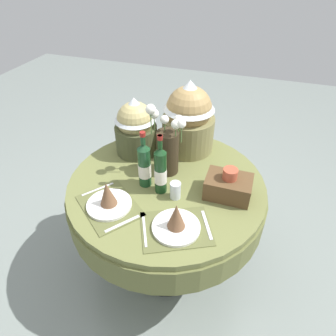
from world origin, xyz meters
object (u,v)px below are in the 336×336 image
at_px(woven_basket_side_right, 228,186).
at_px(flower_vase, 167,148).
at_px(place_setting_left, 108,200).
at_px(tumbler_mid, 175,190).
at_px(gift_tub_back_centre, 189,115).
at_px(wine_bottle_left, 144,165).
at_px(gift_tub_back_left, 135,125).
at_px(dining_table, 167,199).
at_px(place_setting_right, 176,222).
at_px(wine_bottle_centre, 161,170).

bearing_deg(woven_basket_side_right, flower_vase, 165.14).
height_order(place_setting_left, tumbler_mid, place_setting_left).
bearing_deg(tumbler_mid, gift_tub_back_centre, 97.78).
distance_m(place_setting_left, wine_bottle_left, 0.27).
bearing_deg(gift_tub_back_left, flower_vase, -28.95).
bearing_deg(dining_table, tumbler_mid, -51.26).
relative_size(tumbler_mid, woven_basket_side_right, 0.40).
distance_m(flower_vase, wine_bottle_left, 0.18).
relative_size(dining_table, flower_vase, 2.61).
bearing_deg(place_setting_left, place_setting_right, -5.64).
distance_m(wine_bottle_left, gift_tub_back_left, 0.36).
bearing_deg(gift_tub_back_left, tumbler_mid, -43.20).
height_order(dining_table, gift_tub_back_left, gift_tub_back_left).
relative_size(flower_vase, wine_bottle_centre, 1.24).
bearing_deg(place_setting_right, flower_vase, 113.67).
distance_m(place_setting_left, wine_bottle_centre, 0.32).
xyz_separation_m(flower_vase, tumbler_mid, (0.12, -0.21, -0.12)).
distance_m(wine_bottle_centre, tumbler_mid, 0.14).
distance_m(tumbler_mid, woven_basket_side_right, 0.29).
height_order(place_setting_right, wine_bottle_left, wine_bottle_left).
bearing_deg(place_setting_left, gift_tub_back_centre, 70.03).
relative_size(wine_bottle_centre, woven_basket_side_right, 1.47).
xyz_separation_m(dining_table, tumbler_mid, (0.09, -0.11, 0.19)).
bearing_deg(woven_basket_side_right, dining_table, 179.57).
distance_m(wine_bottle_centre, gift_tub_back_centre, 0.48).
distance_m(place_setting_right, flower_vase, 0.48).
distance_m(wine_bottle_centre, woven_basket_side_right, 0.38).
bearing_deg(flower_vase, wine_bottle_left, -117.75).
relative_size(dining_table, gift_tub_back_centre, 2.48).
xyz_separation_m(place_setting_right, gift_tub_back_centre, (-0.14, 0.71, 0.20)).
distance_m(flower_vase, tumbler_mid, 0.27).
relative_size(tumbler_mid, gift_tub_back_centre, 0.21).
xyz_separation_m(wine_bottle_left, wine_bottle_centre, (0.10, -0.03, 0.01)).
distance_m(place_setting_right, tumbler_mid, 0.23).
bearing_deg(gift_tub_back_centre, wine_bottle_left, -106.24).
bearing_deg(gift_tub_back_centre, dining_table, -92.95).
xyz_separation_m(wine_bottle_centre, gift_tub_back_left, (-0.28, 0.33, 0.06)).
distance_m(place_setting_right, wine_bottle_centre, 0.31).
bearing_deg(gift_tub_back_centre, gift_tub_back_left, -154.86).
bearing_deg(place_setting_left, tumbler_mid, 29.53).
bearing_deg(woven_basket_side_right, tumbler_mid, -158.25).
height_order(flower_vase, wine_bottle_left, flower_vase).
height_order(dining_table, woven_basket_side_right, woven_basket_side_right).
relative_size(place_setting_right, tumbler_mid, 4.21).
height_order(place_setting_right, tumbler_mid, place_setting_right).
height_order(wine_bottle_centre, woven_basket_side_right, wine_bottle_centre).
distance_m(tumbler_mid, gift_tub_back_centre, 0.54).
distance_m(flower_vase, wine_bottle_centre, 0.19).
bearing_deg(wine_bottle_left, place_setting_right, -44.97).
xyz_separation_m(dining_table, flower_vase, (-0.03, 0.10, 0.31)).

